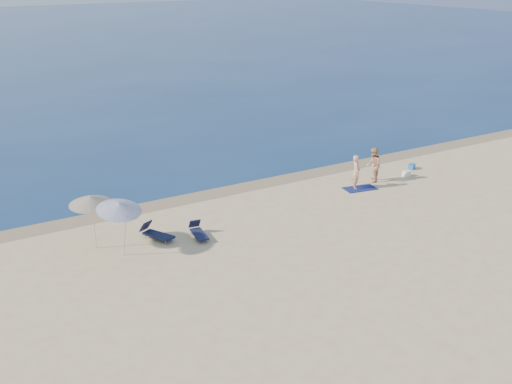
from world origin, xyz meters
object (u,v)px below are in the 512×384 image
(person_right, at_px, (373,165))
(umbrella_near, at_px, (119,207))
(person_left, at_px, (356,172))
(blue_cooler, at_px, (412,166))

(person_right, relative_size, umbrella_near, 0.78)
(person_left, height_order, person_right, person_right)
(person_right, bearing_deg, person_left, -35.99)
(person_right, xyz_separation_m, umbrella_near, (-14.95, -1.48, 1.09))
(blue_cooler, bearing_deg, umbrella_near, 161.78)
(person_right, xyz_separation_m, blue_cooler, (3.47, 0.52, -0.80))
(person_left, bearing_deg, umbrella_near, 125.38)
(person_left, xyz_separation_m, umbrella_near, (-13.42, -1.12, 1.13))
(blue_cooler, xyz_separation_m, umbrella_near, (-18.42, -2.01, 1.89))
(person_left, height_order, umbrella_near, umbrella_near)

